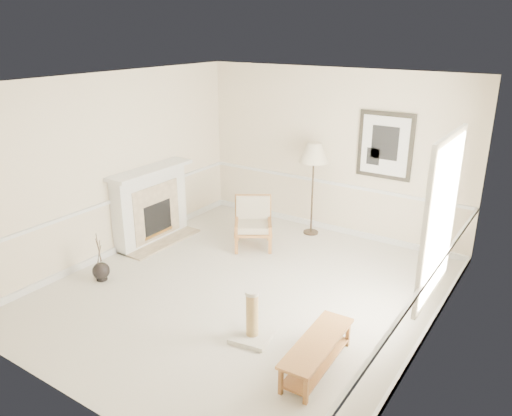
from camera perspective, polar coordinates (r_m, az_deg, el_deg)
The scene contains 8 objects.
ground at distance 7.19m, azimuth -1.48°, elevation -9.40°, with size 5.50×5.50×0.00m, color silver.
room at distance 6.46m, azimuth -0.23°, elevation 5.10°, with size 5.04×5.54×2.92m.
fireplace at distance 8.74m, azimuth -11.90°, elevation 0.29°, with size 0.64×1.64×1.31m.
floor_vase at distance 7.75m, azimuth -17.28°, elevation -6.92°, with size 0.26×0.26×0.75m.
armchair at distance 8.44m, azimuth -0.33°, elevation -1.38°, with size 0.89×0.91×0.83m.
floor_lamp at distance 8.67m, azimuth 6.63°, elevation 6.03°, with size 0.65×0.65×1.66m.
bench at distance 5.66m, azimuth 6.99°, elevation -15.80°, with size 0.42×1.24×0.35m.
scratching_post at distance 6.09m, azimuth -0.43°, elevation -13.08°, with size 0.52×0.52×0.65m.
Camera 1 is at (3.61, -5.11, 3.54)m, focal length 35.00 mm.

